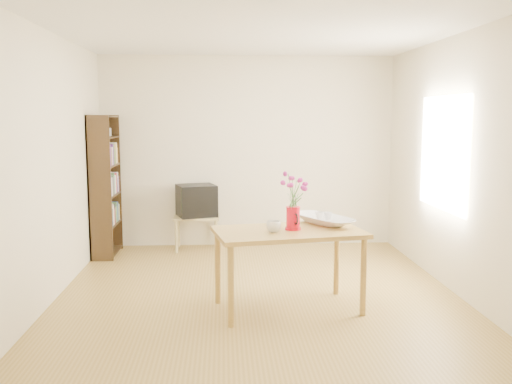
{
  "coord_description": "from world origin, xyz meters",
  "views": [
    {
      "loc": [
        -0.34,
        -5.58,
        1.79
      ],
      "look_at": [
        0.0,
        0.3,
        1.0
      ],
      "focal_mm": 40.0,
      "sensor_mm": 36.0,
      "label": 1
    }
  ],
  "objects": [
    {
      "name": "table",
      "position": [
        0.25,
        -0.48,
        0.66
      ],
      "size": [
        1.45,
        0.99,
        0.75
      ],
      "rotation": [
        0.0,
        0.0,
        0.18
      ],
      "color": "olive",
      "rests_on": "ground"
    },
    {
      "name": "teacup_a",
      "position": [
        0.59,
        -0.2,
        0.93
      ],
      "size": [
        0.1,
        0.1,
        0.07
      ],
      "primitive_type": "imported",
      "rotation": [
        0.0,
        0.0,
        0.47
      ],
      "color": "white",
      "rests_on": "bowl"
    },
    {
      "name": "flowers",
      "position": [
        0.3,
        -0.47,
        1.13
      ],
      "size": [
        0.25,
        0.25,
        0.35
      ],
      "primitive_type": null,
      "color": "#E535B4",
      "rests_on": "pitcher"
    },
    {
      "name": "pitcher",
      "position": [
        0.3,
        -0.47,
        0.85
      ],
      "size": [
        0.14,
        0.22,
        0.22
      ],
      "rotation": [
        0.0,
        0.0,
        0.21
      ],
      "color": "red",
      "rests_on": "table"
    },
    {
      "name": "teacup_b",
      "position": [
        0.67,
        -0.18,
        0.93
      ],
      "size": [
        0.07,
        0.07,
        0.06
      ],
      "primitive_type": "imported",
      "rotation": [
        0.0,
        0.0,
        1.63
      ],
      "color": "white",
      "rests_on": "bowl"
    },
    {
      "name": "tv_stand",
      "position": [
        -0.7,
        1.97,
        0.39
      ],
      "size": [
        0.6,
        0.45,
        0.46
      ],
      "color": "tan",
      "rests_on": "ground"
    },
    {
      "name": "bowl",
      "position": [
        0.63,
        -0.2,
        0.98
      ],
      "size": [
        0.66,
        0.66,
        0.46
      ],
      "primitive_type": "imported",
      "rotation": [
        0.0,
        0.0,
        0.5
      ],
      "color": "white",
      "rests_on": "table"
    },
    {
      "name": "mug",
      "position": [
        0.11,
        -0.58,
        0.8
      ],
      "size": [
        0.17,
        0.17,
        0.1
      ],
      "primitive_type": "imported",
      "rotation": [
        0.0,
        0.0,
        3.57
      ],
      "color": "white",
      "rests_on": "table"
    },
    {
      "name": "television",
      "position": [
        -0.7,
        1.98,
        0.67
      ],
      "size": [
        0.58,
        0.56,
        0.42
      ],
      "rotation": [
        0.0,
        0.0,
        0.28
      ],
      "color": "black",
      "rests_on": "tv_stand"
    },
    {
      "name": "bookshelf",
      "position": [
        -1.85,
        1.75,
        0.84
      ],
      "size": [
        0.28,
        0.7,
        1.8
      ],
      "color": "black",
      "rests_on": "ground"
    },
    {
      "name": "room",
      "position": [
        0.03,
        0.0,
        1.3
      ],
      "size": [
        4.5,
        4.5,
        4.5
      ],
      "color": "olive",
      "rests_on": "ground"
    }
  ]
}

